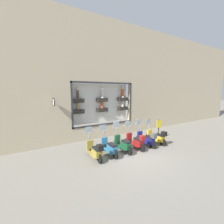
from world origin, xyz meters
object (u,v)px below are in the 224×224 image
(scooter_navy_1, at_px, (147,139))
(scooter_olive_5, at_px, (95,151))
(scooter_teal_4, at_px, (110,148))
(scooter_yellow_0, at_px, (157,137))
(shop_sign_post, at_px, (159,129))
(scooter_green_3, at_px, (123,144))
(scooter_red_2, at_px, (136,141))

(scooter_navy_1, distance_m, scooter_olive_5, 3.65)
(scooter_teal_4, xyz_separation_m, scooter_olive_5, (-0.07, 0.91, 0.03))
(scooter_yellow_0, xyz_separation_m, scooter_navy_1, (0.00, 0.91, 0.01))
(scooter_teal_4, relative_size, shop_sign_post, 1.21)
(scooter_yellow_0, bearing_deg, scooter_green_3, 88.44)
(scooter_green_3, bearing_deg, shop_sign_post, -82.09)
(scooter_navy_1, relative_size, scooter_teal_4, 1.00)
(shop_sign_post, bearing_deg, scooter_yellow_0, 126.96)
(scooter_red_2, distance_m, scooter_olive_5, 2.74)
(scooter_teal_4, height_order, scooter_olive_5, scooter_teal_4)
(scooter_yellow_0, bearing_deg, scooter_navy_1, 89.72)
(scooter_navy_1, xyz_separation_m, scooter_teal_4, (0.06, 2.74, -0.03))
(scooter_red_2, relative_size, scooter_green_3, 1.00)
(scooter_red_2, distance_m, scooter_green_3, 0.92)
(scooter_teal_4, bearing_deg, scooter_yellow_0, -91.08)
(scooter_yellow_0, distance_m, shop_sign_post, 0.99)
(scooter_red_2, xyz_separation_m, scooter_teal_4, (0.06, 1.83, -0.04))
(scooter_olive_5, bearing_deg, scooter_green_3, -87.67)
(scooter_green_3, distance_m, scooter_teal_4, 0.91)
(scooter_olive_5, bearing_deg, scooter_navy_1, -89.93)
(scooter_yellow_0, height_order, scooter_navy_1, scooter_navy_1)
(scooter_green_3, height_order, scooter_teal_4, scooter_green_3)
(scooter_navy_1, xyz_separation_m, scooter_green_3, (0.07, 1.83, -0.02))
(scooter_yellow_0, xyz_separation_m, scooter_red_2, (0.01, 1.83, 0.02))
(scooter_navy_1, xyz_separation_m, scooter_red_2, (0.00, 0.91, 0.01))
(scooter_yellow_0, distance_m, scooter_navy_1, 0.91)
(scooter_red_2, height_order, scooter_green_3, scooter_green_3)
(scooter_red_2, xyz_separation_m, scooter_olive_5, (-0.01, 2.74, -0.01))
(scooter_navy_1, bearing_deg, scooter_red_2, 89.76)
(scooter_green_3, relative_size, scooter_teal_4, 1.00)
(scooter_yellow_0, xyz_separation_m, scooter_green_3, (0.07, 2.74, -0.01))
(scooter_red_2, height_order, scooter_olive_5, scooter_red_2)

